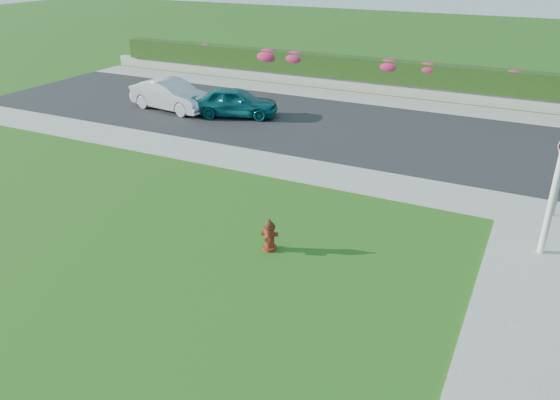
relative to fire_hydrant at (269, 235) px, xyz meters
The scene contains 16 objects.
ground 4.01m from the fire_hydrant, 107.09° to the right, with size 120.00×120.00×0.00m, color black.
street_far 11.92m from the fire_hydrant, 121.21° to the left, with size 26.00×8.00×0.04m, color black.
sidewalk_far 8.86m from the fire_hydrant, 144.13° to the left, with size 24.00×2.00×0.04m, color gray.
curb_corner 7.81m from the fire_hydrant, 41.67° to the left, with size 2.00×2.00×0.04m, color gray.
sidewalk_beyond 15.35m from the fire_hydrant, 98.14° to the left, with size 34.00×2.00×0.04m, color gray.
retaining_wall 16.83m from the fire_hydrant, 97.42° to the left, with size 34.00×0.40×0.60m, color gray.
hedge 16.94m from the fire_hydrant, 97.37° to the left, with size 32.00×0.90×1.10m, color black.
fire_hydrant is the anchor object (origin of this frame).
sedan_teal 11.80m from the fire_hydrant, 124.75° to the left, with size 1.51×3.75×1.28m, color #0B4F57.
sedan_silver 13.54m from the fire_hydrant, 136.58° to the left, with size 1.44×4.13×1.36m, color #B0B4B9.
flower_clump_a 21.04m from the fire_hydrant, 127.44° to the left, with size 1.02×0.66×0.51m, color #BA1F5D.
flower_clump_b 18.84m from the fire_hydrant, 117.52° to the left, with size 1.55×1.00×0.77m, color #BA1F5D.
flower_clump_c 18.14m from the fire_hydrant, 112.86° to the left, with size 1.42×0.91×0.71m, color #BA1F5D.
flower_clump_d 16.82m from the fire_hydrant, 96.34° to the left, with size 1.38×0.89×0.69m, color #BA1F5D.
flower_clump_e 16.72m from the fire_hydrant, 89.71° to the left, with size 1.23×0.79×0.62m, color #BA1F5D.
flower_clump_f 17.19m from the fire_hydrant, 76.65° to the left, with size 1.05×0.68×0.53m, color #BA1F5D.
Camera 1 is at (6.64, -6.63, 6.83)m, focal length 35.00 mm.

